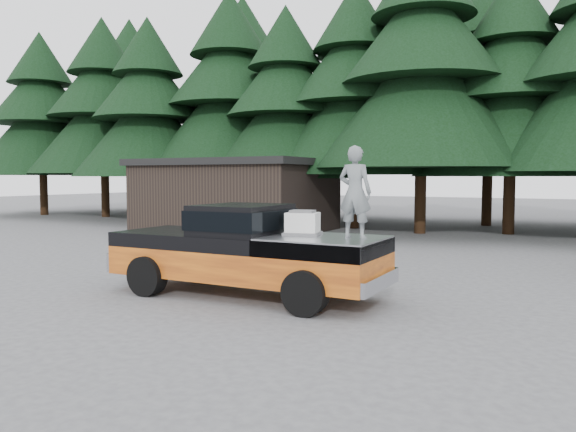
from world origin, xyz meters
The scene contains 7 objects.
ground centered at (0.00, 0.00, 0.00)m, with size 120.00×120.00×0.00m, color #4A4B4D.
pickup_truck centered at (-0.86, -0.19, 0.67)m, with size 6.00×2.04×1.33m, color orange, non-canonical shape.
truck_cab centered at (-0.96, -0.19, 1.62)m, with size 1.66×1.90×0.59m, color black.
air_compressor centered at (0.37, 0.00, 1.55)m, with size 0.63×0.52×0.43m, color silver.
man_on_bed centered at (1.52, -0.09, 2.21)m, with size 0.64×0.42×1.76m, color slate.
utility_building centered at (-9.00, 12.00, 1.67)m, with size 8.40×6.40×3.30m.
treeline centered at (0.42, 17.20, 7.72)m, with size 60.15×16.05×17.50m.
Camera 1 is at (5.36, -10.09, 2.50)m, focal length 35.00 mm.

